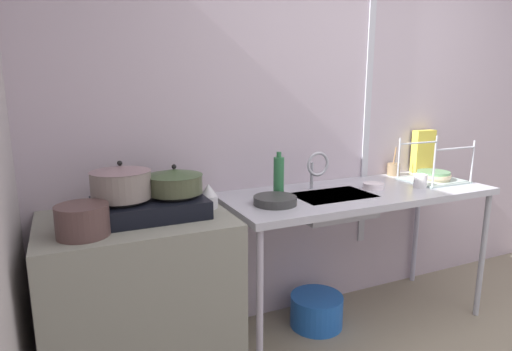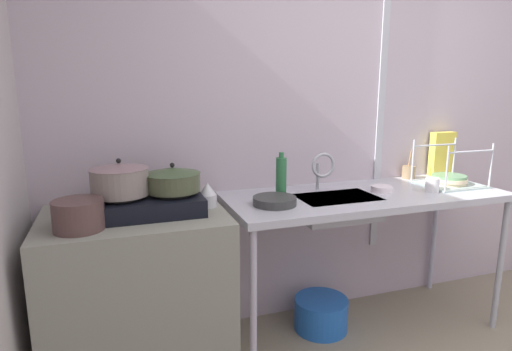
# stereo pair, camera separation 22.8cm
# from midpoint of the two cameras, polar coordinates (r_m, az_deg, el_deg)

# --- Properties ---
(wall_back) EXTENTS (4.87, 0.10, 2.68)m
(wall_back) POSITION_cam_midpoint_polar(r_m,az_deg,el_deg) (2.99, 16.09, 8.22)
(wall_back) COLOR #B8A8B6
(wall_back) RESTS_ON ground
(wall_metal_strip) EXTENTS (0.05, 0.01, 2.14)m
(wall_metal_strip) POSITION_cam_midpoint_polar(r_m,az_deg,el_deg) (3.01, 18.74, 10.64)
(wall_metal_strip) COLOR #B2B3BE
(counter_concrete) EXTENTS (0.90, 0.65, 0.88)m
(counter_concrete) POSITION_cam_midpoint_polar(r_m,az_deg,el_deg) (2.33, -12.72, -15.58)
(counter_concrete) COLOR gray
(counter_concrete) RESTS_ON ground
(counter_sink) EXTENTS (1.69, 0.65, 0.88)m
(counter_sink) POSITION_cam_midpoint_polar(r_m,az_deg,el_deg) (2.66, 16.88, -3.53)
(counter_sink) COLOR #B2B3BE
(counter_sink) RESTS_ON ground
(stove) EXTENTS (0.53, 0.36, 0.11)m
(stove) POSITION_cam_midpoint_polar(r_m,az_deg,el_deg) (2.16, -11.43, -3.80)
(stove) COLOR black
(stove) RESTS_ON counter_concrete
(pot_on_left_burner) EXTENTS (0.28, 0.28, 0.18)m
(pot_on_left_burner) POSITION_cam_midpoint_polar(r_m,az_deg,el_deg) (2.12, -14.99, -0.49)
(pot_on_left_burner) COLOR gray
(pot_on_left_burner) RESTS_ON stove
(pot_on_right_burner) EXTENTS (0.28, 0.28, 0.14)m
(pot_on_right_burner) POSITION_cam_midpoint_polar(r_m,az_deg,el_deg) (2.15, -8.20, -0.51)
(pot_on_right_burner) COLOR #444A32
(pot_on_right_burner) RESTS_ON stove
(pot_beside_stove) EXTENTS (0.22, 0.22, 0.14)m
(pot_beside_stove) POSITION_cam_midpoint_polar(r_m,az_deg,el_deg) (1.99, -19.81, -5.08)
(pot_beside_stove) COLOR #4F3836
(pot_beside_stove) RESTS_ON counter_concrete
(percolator) EXTENTS (0.10, 0.10, 0.13)m
(percolator) POSITION_cam_midpoint_polar(r_m,az_deg,el_deg) (2.24, -3.65, -2.67)
(percolator) COLOR silver
(percolator) RESTS_ON counter_concrete
(sink_basin) EXTENTS (0.46, 0.30, 0.13)m
(sink_basin) POSITION_cam_midpoint_polar(r_m,az_deg,el_deg) (2.53, 13.41, -4.25)
(sink_basin) COLOR #B2B3BE
(sink_basin) RESTS_ON counter_sink
(faucet) EXTENTS (0.15, 0.09, 0.24)m
(faucet) POSITION_cam_midpoint_polar(r_m,az_deg,el_deg) (2.56, 11.47, 1.11)
(faucet) COLOR #B2B3BE
(faucet) RESTS_ON counter_sink
(frying_pan) EXTENTS (0.24, 0.24, 0.04)m
(frying_pan) POSITION_cam_midpoint_polar(r_m,az_deg,el_deg) (2.28, 5.39, -3.46)
(frying_pan) COLOR #343534
(frying_pan) RESTS_ON counter_sink
(dish_rack) EXTENTS (0.36, 0.32, 0.28)m
(dish_rack) POSITION_cam_midpoint_polar(r_m,az_deg,el_deg) (3.03, 26.51, -0.53)
(dish_rack) COLOR #B0B4BF
(dish_rack) RESTS_ON counter_sink
(cup_by_rack) EXTENTS (0.08, 0.08, 0.08)m
(cup_by_rack) POSITION_cam_midpoint_polar(r_m,az_deg,el_deg) (2.81, 24.85, -1.17)
(cup_by_rack) COLOR silver
(cup_by_rack) RESTS_ON counter_sink
(small_bowl_on_drainboard) EXTENTS (0.13, 0.13, 0.04)m
(small_bowl_on_drainboard) POSITION_cam_midpoint_polar(r_m,az_deg,el_deg) (2.70, 18.92, -1.74)
(small_bowl_on_drainboard) COLOR white
(small_bowl_on_drainboard) RESTS_ON counter_sink
(bottle_by_sink) EXTENTS (0.06, 0.06, 0.26)m
(bottle_by_sink) POSITION_cam_midpoint_polar(r_m,az_deg,el_deg) (2.41, 6.11, -0.26)
(bottle_by_sink) COLOR #2B6D40
(bottle_by_sink) RESTS_ON counter_sink
(cereal_box) EXTENTS (0.18, 0.06, 0.31)m
(cereal_box) POSITION_cam_midpoint_polar(r_m,az_deg,el_deg) (3.34, 25.58, 2.63)
(cereal_box) COLOR yellow
(cereal_box) RESTS_ON counter_sink
(utensil_jar) EXTENTS (0.09, 0.09, 0.20)m
(utensil_jar) POSITION_cam_midpoint_polar(r_m,az_deg,el_deg) (3.15, 21.83, 0.43)
(utensil_jar) COLOR #8E7453
(utensil_jar) RESTS_ON counter_sink
(bucket_on_floor) EXTENTS (0.34, 0.34, 0.20)m
(bucket_on_floor) POSITION_cam_midpoint_polar(r_m,az_deg,el_deg) (2.86, 11.13, -17.86)
(bucket_on_floor) COLOR blue
(bucket_on_floor) RESTS_ON ground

